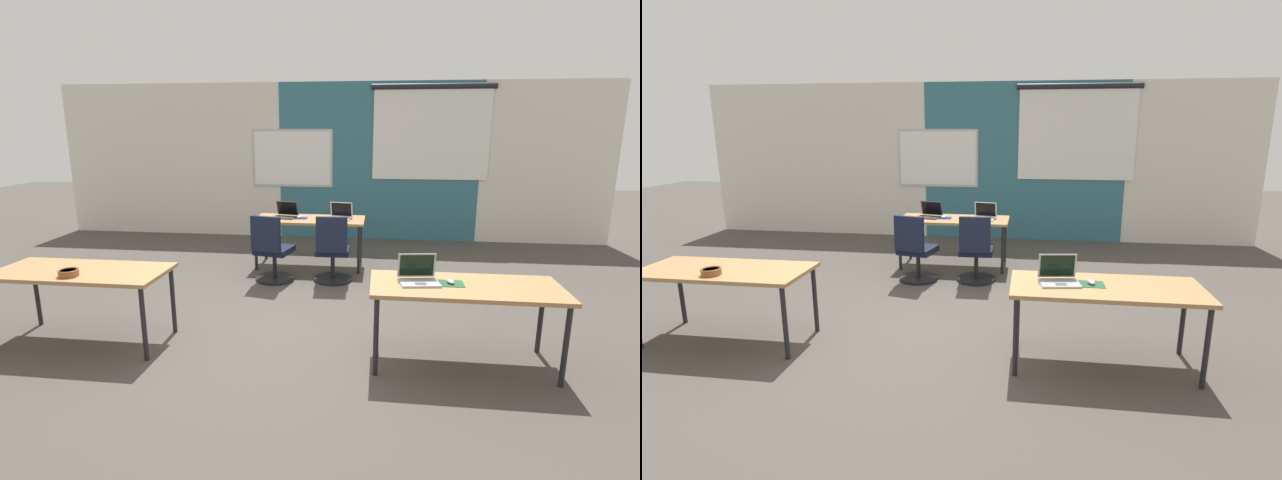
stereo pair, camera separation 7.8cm
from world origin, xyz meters
TOP-DOWN VIEW (x-y plane):
  - ground_plane at (0.00, 0.00)m, footprint 24.00×24.00m
  - back_wall_assembly at (0.04, 4.19)m, footprint 10.00×0.27m
  - desk_near_left at (-1.75, -0.60)m, footprint 1.60×0.70m
  - desk_near_right at (1.75, -0.60)m, footprint 1.60×0.70m
  - desk_far_center at (0.00, 2.20)m, footprint 1.60×0.70m
  - laptop_near_right_inner at (1.36, -0.57)m, footprint 0.37×0.31m
  - mousepad_near_right_inner at (1.63, -0.58)m, footprint 0.22×0.19m
  - mouse_near_right_inner at (1.63, -0.58)m, footprint 0.08×0.11m
  - laptop_far_right at (0.44, 2.22)m, footprint 0.37×0.33m
  - chair_far_right at (0.41, 1.48)m, footprint 0.52×0.55m
  - laptop_far_left at (-0.37, 2.24)m, footprint 0.38×0.35m
  - mousepad_far_left at (-0.15, 2.20)m, footprint 0.22×0.19m
  - mouse_far_left at (-0.15, 2.20)m, footprint 0.09×0.11m
  - chair_far_left at (-0.39, 1.40)m, footprint 0.52×0.58m
  - snack_bowl at (-1.74, -0.79)m, footprint 0.18×0.18m

SIDE VIEW (x-z plane):
  - ground_plane at x=0.00m, z-range 0.00..0.00m
  - chair_far_right at x=0.41m, z-range -0.08..0.84m
  - chair_far_left at x=-0.39m, z-range -0.08..0.84m
  - desk_near_left at x=-1.75m, z-range 0.30..1.02m
  - desk_near_right at x=1.75m, z-range 0.30..1.02m
  - desk_far_center at x=0.00m, z-range 0.30..1.02m
  - mousepad_near_right_inner at x=1.63m, z-range 0.72..0.72m
  - mousepad_far_left at x=-0.15m, z-range 0.72..0.72m
  - mouse_near_right_inner at x=1.63m, z-range 0.72..0.76m
  - mouse_far_left at x=-0.15m, z-range 0.72..0.76m
  - snack_bowl at x=-1.74m, z-range 0.72..0.79m
  - laptop_far_left at x=-0.37m, z-range 0.65..0.88m
  - laptop_far_right at x=0.44m, z-range 0.65..0.89m
  - laptop_near_right_inner at x=1.36m, z-range 0.65..0.89m
  - back_wall_assembly at x=0.04m, z-range 0.01..2.81m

